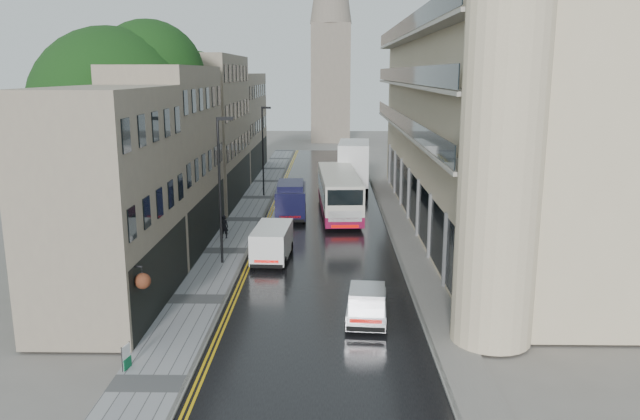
# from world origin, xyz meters

# --- Properties ---
(road) EXTENTS (9.00, 85.00, 0.02)m
(road) POSITION_xyz_m (0.00, 27.50, 0.01)
(road) COLOR black
(road) RESTS_ON ground
(left_sidewalk) EXTENTS (2.70, 85.00, 0.12)m
(left_sidewalk) POSITION_xyz_m (-5.85, 27.50, 0.06)
(left_sidewalk) COLOR gray
(left_sidewalk) RESTS_ON ground
(right_sidewalk) EXTENTS (1.80, 85.00, 0.12)m
(right_sidewalk) POSITION_xyz_m (5.40, 27.50, 0.06)
(right_sidewalk) COLOR slate
(right_sidewalk) RESTS_ON ground
(old_shop_row) EXTENTS (4.50, 56.00, 12.00)m
(old_shop_row) POSITION_xyz_m (-9.45, 30.00, 6.00)
(old_shop_row) COLOR gray
(old_shop_row) RESTS_ON ground
(modern_block) EXTENTS (8.00, 40.00, 14.00)m
(modern_block) POSITION_xyz_m (10.30, 26.00, 7.00)
(modern_block) COLOR beige
(modern_block) RESTS_ON ground
(church_spire) EXTENTS (6.40, 6.40, 40.00)m
(church_spire) POSITION_xyz_m (0.50, 82.00, 20.00)
(church_spire) COLOR slate
(church_spire) RESTS_ON ground
(tree_near) EXTENTS (10.56, 10.56, 13.89)m
(tree_near) POSITION_xyz_m (-12.50, 20.00, 6.95)
(tree_near) COLOR black
(tree_near) RESTS_ON ground
(tree_far) EXTENTS (9.24, 9.24, 12.46)m
(tree_far) POSITION_xyz_m (-12.20, 33.00, 6.23)
(tree_far) COLOR black
(tree_far) RESTS_ON ground
(cream_bus) EXTENTS (3.39, 11.99, 3.23)m
(cream_bus) POSITION_xyz_m (0.11, 26.47, 1.64)
(cream_bus) COLOR silver
(cream_bus) RESTS_ON road
(white_lorry) EXTENTS (3.14, 8.97, 4.64)m
(white_lorry) POSITION_xyz_m (1.32, 37.41, 2.34)
(white_lorry) COLOR white
(white_lorry) RESTS_ON road
(silver_hatchback) EXTENTS (1.99, 3.96, 1.44)m
(silver_hatchback) POSITION_xyz_m (1.24, 7.53, 0.74)
(silver_hatchback) COLOR #ACACB1
(silver_hatchback) RESTS_ON road
(white_van) EXTENTS (2.19, 4.62, 2.05)m
(white_van) POSITION_xyz_m (-3.87, 16.17, 1.04)
(white_van) COLOR white
(white_van) RESTS_ON road
(navy_van) EXTENTS (2.38, 5.54, 2.79)m
(navy_van) POSITION_xyz_m (-3.42, 26.91, 1.41)
(navy_van) COLOR black
(navy_van) RESTS_ON road
(pedestrian) EXTENTS (0.58, 0.40, 1.54)m
(pedestrian) POSITION_xyz_m (-6.45, 22.13, 0.89)
(pedestrian) COLOR black
(pedestrian) RESTS_ON left_sidewalk
(lamp_post_near) EXTENTS (0.93, 0.52, 8.20)m
(lamp_post_near) POSITION_xyz_m (-5.67, 16.79, 4.22)
(lamp_post_near) COLOR black
(lamp_post_near) RESTS_ON left_sidewalk
(lamp_post_far) EXTENTS (0.88, 0.50, 7.71)m
(lamp_post_far) POSITION_xyz_m (-5.39, 36.70, 3.98)
(lamp_post_far) COLOR black
(lamp_post_far) RESTS_ON left_sidewalk
(estate_sign) EXTENTS (0.20, 0.55, 0.91)m
(estate_sign) POSITION_xyz_m (-6.96, 3.70, 0.57)
(estate_sign) COLOR silver
(estate_sign) RESTS_ON left_sidewalk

